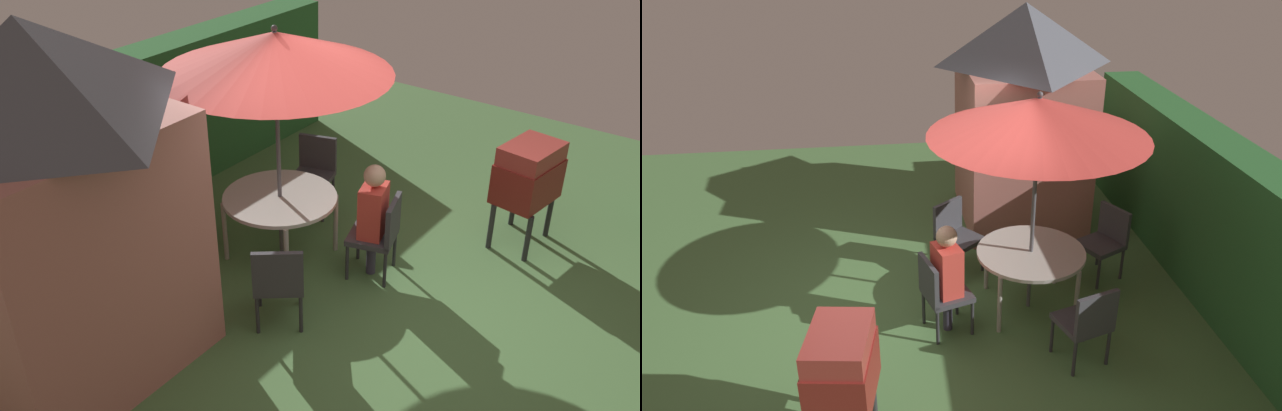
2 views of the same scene
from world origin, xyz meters
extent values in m
plane|color=#47703D|center=(0.00, 0.00, 0.00)|extent=(11.00, 11.00, 0.00)
cube|color=#28602D|center=(0.00, 3.50, 0.92)|extent=(6.57, 0.55, 1.84)
cube|color=#B26B60|center=(-2.23, 1.69, 1.13)|extent=(1.88, 1.64, 2.26)
pyramid|color=#4C515B|center=(-2.23, 1.69, 2.65)|extent=(2.00, 1.74, 0.80)
cube|color=brown|center=(-2.23, 2.51, 0.88)|extent=(0.78, 0.04, 1.76)
cylinder|color=#B2ADA3|center=(0.07, 1.33, 0.71)|extent=(1.21, 1.21, 0.04)
cylinder|color=gray|center=(-0.35, 0.91, 0.35)|extent=(0.05, 0.05, 0.69)
cylinder|color=gray|center=(0.49, 0.91, 0.35)|extent=(0.05, 0.05, 0.69)
cylinder|color=gray|center=(-0.35, 1.75, 0.35)|extent=(0.05, 0.05, 0.69)
cylinder|color=gray|center=(0.49, 1.75, 0.35)|extent=(0.05, 0.05, 0.69)
cylinder|color=#4C4C51|center=(0.07, 1.33, 1.24)|extent=(0.04, 0.04, 2.47)
cone|color=#B73833|center=(0.07, 1.33, 2.27)|extent=(2.27, 2.27, 0.40)
sphere|color=#4C4C51|center=(0.07, 1.33, 2.50)|extent=(0.06, 0.06, 0.06)
cube|color=maroon|center=(1.86, -0.64, 0.78)|extent=(0.76, 0.60, 0.45)
cube|color=maroon|center=(1.86, -0.64, 1.10)|extent=(0.73, 0.57, 0.20)
cylinder|color=#262628|center=(1.55, -0.85, 0.28)|extent=(0.06, 0.06, 0.55)
cylinder|color=#262628|center=(1.55, -0.43, 0.28)|extent=(0.06, 0.06, 0.55)
cube|color=#38383D|center=(0.37, 0.36, 0.45)|extent=(0.58, 0.58, 0.06)
cube|color=#38383D|center=(0.43, 0.16, 0.68)|extent=(0.45, 0.18, 0.45)
cylinder|color=#2C2C30|center=(0.24, 0.11, 0.23)|extent=(0.04, 0.04, 0.45)
cylinder|color=#2C2C30|center=(0.62, 0.23, 0.23)|extent=(0.04, 0.04, 0.45)
cylinder|color=#2C2C30|center=(0.12, 0.49, 0.23)|extent=(0.04, 0.04, 0.45)
cylinder|color=#2C2C30|center=(0.50, 0.61, 0.23)|extent=(0.04, 0.04, 0.45)
cube|color=#38383D|center=(1.02, 1.63, 0.45)|extent=(0.58, 0.58, 0.06)
cube|color=#38383D|center=(1.22, 1.69, 0.68)|extent=(0.19, 0.45, 0.45)
cylinder|color=#2C2C30|center=(1.27, 1.50, 0.23)|extent=(0.04, 0.04, 0.45)
cylinder|color=#2C2C30|center=(1.15, 1.88, 0.23)|extent=(0.04, 0.04, 0.45)
cylinder|color=#2C2C30|center=(0.89, 1.38, 0.23)|extent=(0.04, 0.04, 0.45)
cylinder|color=#2C2C30|center=(0.77, 1.76, 0.23)|extent=(0.04, 0.04, 0.45)
cube|color=#38383D|center=(-0.43, 2.32, 0.45)|extent=(0.62, 0.62, 0.06)
cube|color=#38383D|center=(-0.53, 2.51, 0.68)|extent=(0.43, 0.25, 0.45)
cylinder|color=#2C2C30|center=(-0.34, 2.59, 0.23)|extent=(0.04, 0.04, 0.45)
cylinder|color=#2C2C30|center=(-0.70, 2.41, 0.23)|extent=(0.04, 0.04, 0.45)
cylinder|color=#2C2C30|center=(-0.16, 2.23, 0.23)|extent=(0.04, 0.04, 0.45)
cylinder|color=#2C2C30|center=(-0.52, 2.05, 0.23)|extent=(0.04, 0.04, 0.45)
cube|color=#38383D|center=(-0.79, 0.64, 0.45)|extent=(0.65, 0.65, 0.06)
cube|color=#38383D|center=(-0.95, 0.51, 0.68)|extent=(0.33, 0.39, 0.45)
cylinder|color=#2C2C30|center=(-1.07, 0.68, 0.23)|extent=(0.04, 0.04, 0.45)
cylinder|color=#2C2C30|center=(-0.82, 0.36, 0.23)|extent=(0.04, 0.04, 0.45)
cylinder|color=#2C2C30|center=(-0.75, 0.93, 0.23)|extent=(0.04, 0.04, 0.45)
cylinder|color=#2C2C30|center=(-0.51, 0.61, 0.23)|extent=(0.04, 0.04, 0.45)
cube|color=#CC3D33|center=(0.37, 0.36, 0.76)|extent=(0.40, 0.33, 0.55)
sphere|color=tan|center=(0.37, 0.36, 1.15)|extent=(0.22, 0.22, 0.22)
cylinder|color=#383347|center=(0.37, 0.36, 0.24)|extent=(0.10, 0.10, 0.48)
camera|label=1|loc=(-4.72, -2.76, 4.28)|focal=38.72mm
camera|label=2|loc=(5.74, -0.19, 4.15)|focal=34.26mm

